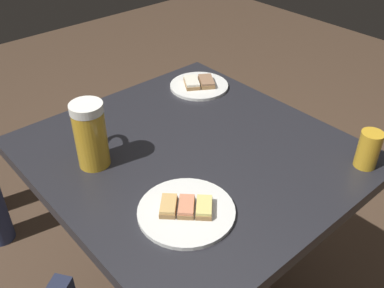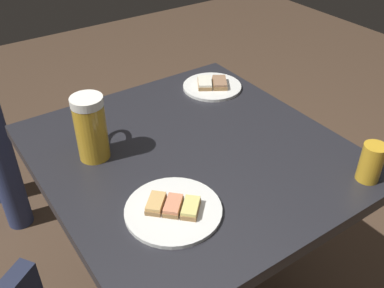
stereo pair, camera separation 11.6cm
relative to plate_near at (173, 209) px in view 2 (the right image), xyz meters
name	(u,v)px [view 2 (the right image)]	position (x,y,z in m)	size (l,w,h in m)	color
cafe_table	(192,191)	(-0.17, 0.17, -0.16)	(0.83, 0.78, 0.74)	black
plate_near	(173,209)	(0.00, 0.00, 0.00)	(0.22, 0.22, 0.03)	white
plate_far	(212,86)	(-0.43, 0.43, 0.00)	(0.20, 0.20, 0.03)	white
beer_mug	(91,127)	(-0.30, -0.06, 0.08)	(0.14, 0.10, 0.18)	gold
beer_glass_small	(371,163)	(0.17, 0.46, 0.04)	(0.06, 0.06, 0.10)	gold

